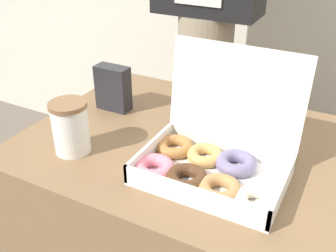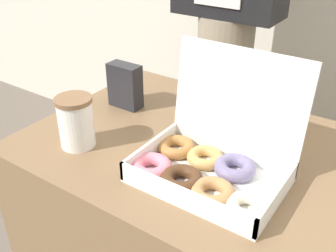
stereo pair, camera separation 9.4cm
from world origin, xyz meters
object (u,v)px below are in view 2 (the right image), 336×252
coffee_cup (76,122)px  person_customer (229,3)px  donut_box (207,162)px  napkin_holder (125,86)px

coffee_cup → person_customer: person_customer is taller
donut_box → coffee_cup: size_ratio=2.68×
coffee_cup → person_customer: 0.74m
donut_box → coffee_cup: donut_box is taller
donut_box → person_customer: person_customer is taller
donut_box → napkin_holder: 0.44m
coffee_cup → person_customer: (0.07, 0.71, 0.19)m
coffee_cup → napkin_holder: same height
donut_box → person_customer: size_ratio=0.21×
coffee_cup → person_customer: bearing=84.3°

